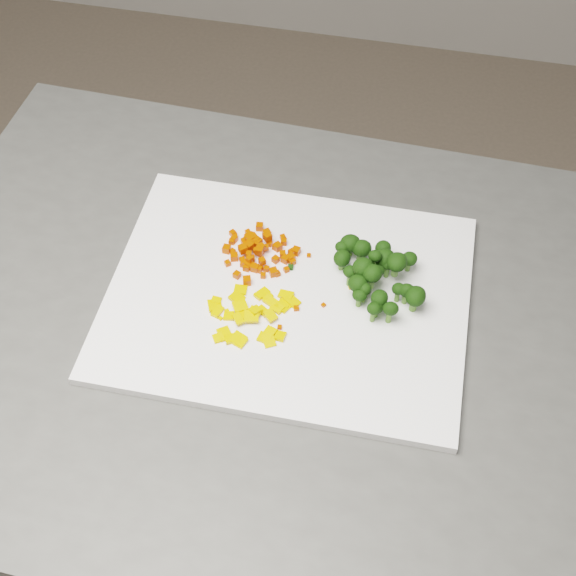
% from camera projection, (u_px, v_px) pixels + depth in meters
% --- Properties ---
extents(counter_block, '(1.03, 0.74, 0.90)m').
position_uv_depth(counter_block, '(297.00, 487.00, 1.30)').
color(counter_block, '#4A4A48').
rests_on(counter_block, ground).
extents(cutting_board, '(0.43, 0.34, 0.01)m').
position_uv_depth(cutting_board, '(288.00, 296.00, 0.97)').
color(cutting_board, white).
rests_on(cutting_board, counter_block).
extents(carrot_pile, '(0.10, 0.10, 0.03)m').
position_uv_depth(carrot_pile, '(259.00, 248.00, 0.99)').
color(carrot_pile, '#C33002').
rests_on(carrot_pile, cutting_board).
extents(pepper_pile, '(0.11, 0.11, 0.02)m').
position_uv_depth(pepper_pile, '(252.00, 316.00, 0.94)').
color(pepper_pile, '#FAB30D').
rests_on(pepper_pile, cutting_board).
extents(broccoli_pile, '(0.11, 0.11, 0.05)m').
position_uv_depth(broccoli_pile, '(376.00, 271.00, 0.95)').
color(broccoli_pile, black).
rests_on(broccoli_pile, cutting_board).
extents(carrot_cube_0, '(0.01, 0.01, 0.01)m').
position_uv_depth(carrot_cube_0, '(266.00, 247.00, 1.00)').
color(carrot_cube_0, '#C33002').
rests_on(carrot_cube_0, carrot_pile).
extents(carrot_cube_1, '(0.01, 0.01, 0.01)m').
position_uv_depth(carrot_cube_1, '(228.00, 263.00, 0.99)').
color(carrot_cube_1, '#C33002').
rests_on(carrot_cube_1, carrot_pile).
extents(carrot_cube_2, '(0.01, 0.01, 0.01)m').
position_uv_depth(carrot_cube_2, '(249.00, 246.00, 1.00)').
color(carrot_cube_2, '#C33002').
rests_on(carrot_cube_2, carrot_pile).
extents(carrot_cube_3, '(0.01, 0.01, 0.01)m').
position_uv_depth(carrot_cube_3, '(259.00, 269.00, 0.98)').
color(carrot_cube_3, '#C33002').
rests_on(carrot_cube_3, carrot_pile).
extents(carrot_cube_4, '(0.01, 0.01, 0.01)m').
position_uv_depth(carrot_cube_4, '(262.00, 261.00, 0.98)').
color(carrot_cube_4, '#C33002').
rests_on(carrot_cube_4, carrot_pile).
extents(carrot_cube_5, '(0.01, 0.01, 0.01)m').
position_uv_depth(carrot_cube_5, '(237.00, 275.00, 0.98)').
color(carrot_cube_5, '#C33002').
rests_on(carrot_cube_5, carrot_pile).
extents(carrot_cube_6, '(0.01, 0.01, 0.01)m').
position_uv_depth(carrot_cube_6, '(283.00, 254.00, 1.00)').
color(carrot_cube_6, '#C33002').
rests_on(carrot_cube_6, carrot_pile).
extents(carrot_cube_7, '(0.01, 0.01, 0.01)m').
position_uv_depth(carrot_cube_7, '(246.00, 242.00, 1.01)').
color(carrot_cube_7, '#C33002').
rests_on(carrot_cube_7, carrot_pile).
extents(carrot_cube_8, '(0.01, 0.01, 0.01)m').
position_uv_depth(carrot_cube_8, '(254.00, 237.00, 1.01)').
color(carrot_cube_8, '#C33002').
rests_on(carrot_cube_8, carrot_pile).
extents(carrot_cube_9, '(0.01, 0.01, 0.01)m').
position_uv_depth(carrot_cube_9, '(251.00, 259.00, 0.99)').
color(carrot_cube_9, '#C33002').
rests_on(carrot_cube_9, carrot_pile).
extents(carrot_cube_10, '(0.01, 0.01, 0.01)m').
position_uv_depth(carrot_cube_10, '(227.00, 249.00, 1.00)').
color(carrot_cube_10, '#C33002').
rests_on(carrot_cube_10, carrot_pile).
extents(carrot_cube_11, '(0.01, 0.01, 0.01)m').
position_uv_depth(carrot_cube_11, '(247.00, 236.00, 1.02)').
color(carrot_cube_11, '#C33002').
rests_on(carrot_cube_11, carrot_pile).
extents(carrot_cube_12, '(0.01, 0.01, 0.01)m').
position_uv_depth(carrot_cube_12, '(259.00, 251.00, 0.99)').
color(carrot_cube_12, '#C33002').
rests_on(carrot_cube_12, carrot_pile).
extents(carrot_cube_13, '(0.01, 0.01, 0.01)m').
position_uv_depth(carrot_cube_13, '(285.00, 259.00, 0.99)').
color(carrot_cube_13, '#C33002').
rests_on(carrot_cube_13, carrot_pile).
extents(carrot_cube_14, '(0.01, 0.01, 0.01)m').
position_uv_depth(carrot_cube_14, '(250.00, 245.00, 1.00)').
color(carrot_cube_14, '#C33002').
rests_on(carrot_cube_14, carrot_pile).
extents(carrot_cube_15, '(0.01, 0.01, 0.01)m').
position_uv_depth(carrot_cube_15, '(257.00, 243.00, 1.00)').
color(carrot_cube_15, '#C33002').
rests_on(carrot_cube_15, carrot_pile).
extents(carrot_cube_16, '(0.01, 0.01, 0.01)m').
position_uv_depth(carrot_cube_16, '(255.00, 268.00, 0.98)').
color(carrot_cube_16, '#C33002').
rests_on(carrot_cube_16, carrot_pile).
extents(carrot_cube_17, '(0.01, 0.01, 0.01)m').
position_uv_depth(carrot_cube_17, '(242.00, 260.00, 0.99)').
color(carrot_cube_17, '#C33002').
rests_on(carrot_cube_17, carrot_pile).
extents(carrot_cube_18, '(0.01, 0.01, 0.01)m').
position_uv_depth(carrot_cube_18, '(247.00, 281.00, 0.97)').
color(carrot_cube_18, '#C33002').
rests_on(carrot_cube_18, carrot_pile).
extents(carrot_cube_19, '(0.01, 0.01, 0.01)m').
position_uv_depth(carrot_cube_19, '(243.00, 249.00, 0.99)').
color(carrot_cube_19, '#C33002').
rests_on(carrot_cube_19, carrot_pile).
extents(carrot_cube_20, '(0.01, 0.01, 0.01)m').
position_uv_depth(carrot_cube_20, '(269.00, 242.00, 1.01)').
color(carrot_cube_20, '#C33002').
rests_on(carrot_cube_20, carrot_pile).
extents(carrot_cube_21, '(0.01, 0.01, 0.01)m').
position_uv_depth(carrot_cube_21, '(247.00, 267.00, 0.99)').
color(carrot_cube_21, '#C33002').
rests_on(carrot_cube_21, carrot_pile).
extents(carrot_cube_22, '(0.01, 0.01, 0.01)m').
position_uv_depth(carrot_cube_22, '(259.00, 250.00, 0.99)').
color(carrot_cube_22, '#C33002').
rests_on(carrot_cube_22, carrot_pile).
extents(carrot_cube_23, '(0.01, 0.01, 0.01)m').
position_uv_depth(carrot_cube_23, '(277.00, 274.00, 0.98)').
color(carrot_cube_23, '#C33002').
rests_on(carrot_cube_23, carrot_pile).
extents(carrot_cube_24, '(0.01, 0.01, 0.01)m').
position_uv_depth(carrot_cube_24, '(233.00, 251.00, 1.00)').
color(carrot_cube_24, '#C33002').
rests_on(carrot_cube_24, carrot_pile).
extents(carrot_cube_25, '(0.01, 0.01, 0.01)m').
position_uv_depth(carrot_cube_25, '(278.00, 247.00, 1.01)').
color(carrot_cube_25, '#C33002').
rests_on(carrot_cube_25, carrot_pile).
extents(carrot_cube_26, '(0.01, 0.01, 0.01)m').
position_uv_depth(carrot_cube_26, '(259.00, 252.00, 1.00)').
color(carrot_cube_26, '#C33002').
rests_on(carrot_cube_26, carrot_pile).
extents(carrot_cube_27, '(0.01, 0.01, 0.01)m').
position_uv_depth(carrot_cube_27, '(249.00, 254.00, 0.99)').
color(carrot_cube_27, '#C33002').
rests_on(carrot_cube_27, carrot_pile).
extents(carrot_cube_28, '(0.01, 0.01, 0.01)m').
position_uv_depth(carrot_cube_28, '(267.00, 237.00, 1.01)').
color(carrot_cube_28, '#C33002').
rests_on(carrot_cube_28, carrot_pile).
extents(carrot_cube_29, '(0.01, 0.01, 0.01)m').
position_uv_depth(carrot_cube_29, '(248.00, 232.00, 1.02)').
color(carrot_cube_29, '#C33002').
rests_on(carrot_cube_29, carrot_pile).
extents(carrot_cube_30, '(0.01, 0.01, 0.01)m').
position_uv_depth(carrot_cube_30, '(251.00, 236.00, 1.02)').
color(carrot_cube_30, '#C33002').
rests_on(carrot_cube_30, carrot_pile).
extents(carrot_cube_31, '(0.01, 0.01, 0.01)m').
position_uv_depth(carrot_cube_31, '(232.00, 242.00, 1.01)').
color(carrot_cube_31, '#C33002').
rests_on(carrot_cube_31, carrot_pile).
extents(carrot_cube_32, '(0.01, 0.01, 0.01)m').
position_uv_depth(carrot_cube_32, '(258.00, 242.00, 1.00)').
color(carrot_cube_32, '#C33002').
rests_on(carrot_cube_32, carrot_pile).
extents(carrot_cube_33, '(0.01, 0.01, 0.01)m').
position_uv_depth(carrot_cube_33, '(267.00, 233.00, 1.02)').
color(carrot_cube_33, '#C33002').
rests_on(carrot_cube_33, carrot_pile).
extents(carrot_cube_34, '(0.01, 0.01, 0.01)m').
position_uv_depth(carrot_cube_34, '(235.00, 236.00, 1.02)').
color(carrot_cube_34, '#C33002').
rests_on(carrot_cube_34, carrot_pile).
extents(carrot_cube_35, '(0.01, 0.01, 0.01)m').
position_uv_depth(carrot_cube_35, '(284.00, 242.00, 1.01)').
color(carrot_cube_35, '#C33002').
rests_on(carrot_cube_35, carrot_pile).
extents(carrot_cube_36, '(0.01, 0.01, 0.01)m').
position_uv_depth(carrot_cube_36, '(234.00, 257.00, 1.00)').
color(carrot_cube_36, '#C33002').
rests_on(carrot_cube_36, carrot_pile).
extents(carrot_cube_37, '(0.01, 0.01, 0.01)m').
position_uv_depth(carrot_cube_37, '(260.00, 227.00, 1.03)').
color(carrot_cube_37, '#C33002').
rests_on(carrot_cube_37, carrot_pile).
extents(carrot_cube_38, '(0.01, 0.01, 0.01)m').
position_uv_depth(carrot_cube_38, '(232.00, 241.00, 1.01)').
color(carrot_cube_38, '#C33002').
rests_on(carrot_cube_38, carrot_pile).
extents(carrot_cube_39, '(0.01, 0.01, 0.01)m').
position_uv_depth(carrot_cube_39, '(276.00, 247.00, 1.01)').
color(carrot_cube_39, '#C33002').
rests_on(carrot_cube_39, carrot_pile).
extents(carrot_cube_40, '(0.01, 0.01, 0.01)m').
position_uv_depth(carrot_cube_40, '(256.00, 250.00, 1.00)').
color(carrot_cube_40, '#C33002').
rests_on(carrot_cube_40, carrot_pile).
extents(carrot_cube_41, '(0.01, 0.01, 0.01)m').
position_uv_depth(carrot_cube_41, '(250.00, 265.00, 0.99)').
color(carrot_cube_41, '#C33002').
rests_on(carrot_cube_41, carrot_pile).
extents(carrot_cube_42, '(0.01, 0.01, 0.01)m').
position_uv_depth(carrot_cube_42, '(256.00, 240.00, 1.00)').
color(carrot_cube_42, '#C33002').
rests_on(carrot_cube_42, carrot_pile).
extents(carrot_cube_43, '(0.01, 0.01, 0.01)m').
position_uv_depth(carrot_cube_43, '(250.00, 239.00, 1.00)').
color(carrot_cube_43, '#C33002').
rests_on(carrot_cube_43, carrot_pile).
extents(carrot_cube_44, '(0.01, 0.01, 0.01)m').
position_uv_depth(carrot_cube_44, '(291.00, 258.00, 0.99)').
color(carrot_cube_44, '#C33002').
rests_on(carrot_cube_44, carrot_pile).
extents(carrot_cube_45, '(0.01, 0.01, 0.01)m').
position_uv_depth(carrot_cube_45, '(249.00, 259.00, 0.98)').
color(carrot_cube_45, '#C33002').
rests_on(carrot_cube_45, carrot_pile).
extents(carrot_cube_46, '(0.01, 0.01, 0.01)m').
position_uv_depth(carrot_cube_46, '(286.00, 270.00, 0.98)').
color(carrot_cube_46, '#C33002').
rests_on(carrot_cube_46, carrot_pile).
extents(carrot_cube_47, '(0.01, 0.01, 0.01)m').
position_uv_depth(carrot_cube_47, '(262.00, 261.00, 0.99)').
color(carrot_cube_47, '#C33002').
rests_on(carrot_cube_47, carrot_pile).
extents(carrot_cube_48, '(0.01, 0.01, 0.01)m').
position_uv_depth(carrot_cube_48, '(270.00, 244.00, 1.01)').
color(carrot_cube_48, '#C33002').
rests_on(carrot_cube_48, carrot_pile).
extents(carrot_cube_49, '(0.01, 0.01, 0.01)m').
position_uv_depth(carrot_cube_49, '(296.00, 251.00, 1.00)').
color(carrot_cube_49, '#C33002').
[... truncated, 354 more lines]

